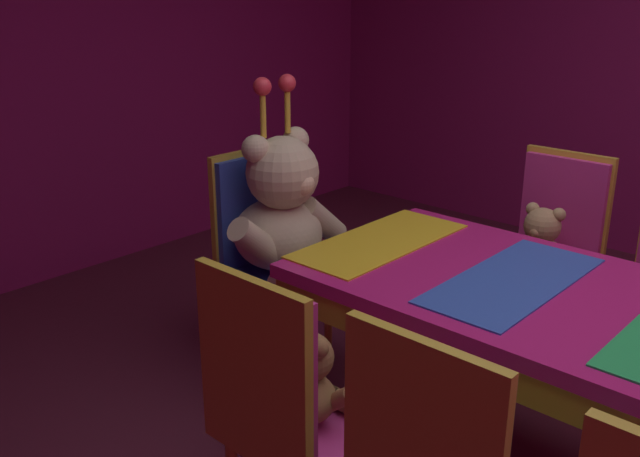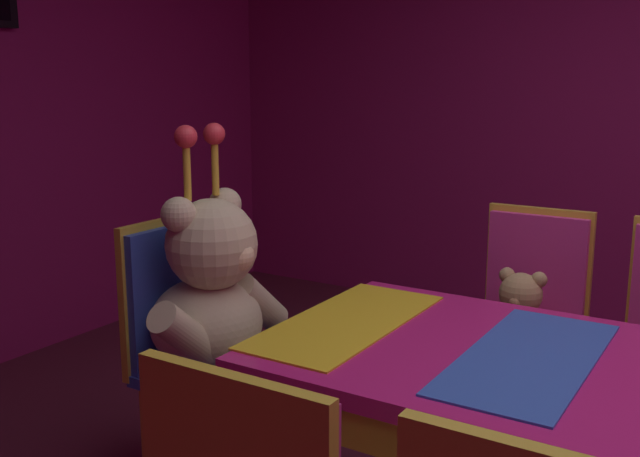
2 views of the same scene
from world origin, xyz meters
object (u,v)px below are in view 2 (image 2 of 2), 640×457
banquet_table (640,414)px  teddy_right_2 (519,319)px  king_teddy_bear (215,297)px  chair_right_2 (530,309)px  throne_chair (181,326)px

banquet_table → teddy_right_2: teddy_right_2 is taller
teddy_right_2 → king_teddy_bear: bearing=-49.2°
chair_right_2 → throne_chair: (-0.88, 1.02, 0.00)m
teddy_right_2 → throne_chair: bearing=-54.3°
banquet_table → king_teddy_bear: size_ratio=2.32×
chair_right_2 → king_teddy_bear: king_teddy_bear is taller
king_teddy_bear → teddy_right_2: bearing=40.8°
king_teddy_bear → chair_right_2: bearing=46.0°
chair_right_2 → throne_chair: 1.34m
banquet_table → throne_chair: 1.54m
teddy_right_2 → king_teddy_bear: size_ratio=0.39×
banquet_table → throne_chair: size_ratio=2.05×
chair_right_2 → teddy_right_2: (-0.15, 0.00, -0.00)m
banquet_table → chair_right_2: 1.03m
teddy_right_2 → throne_chair: size_ratio=0.35×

